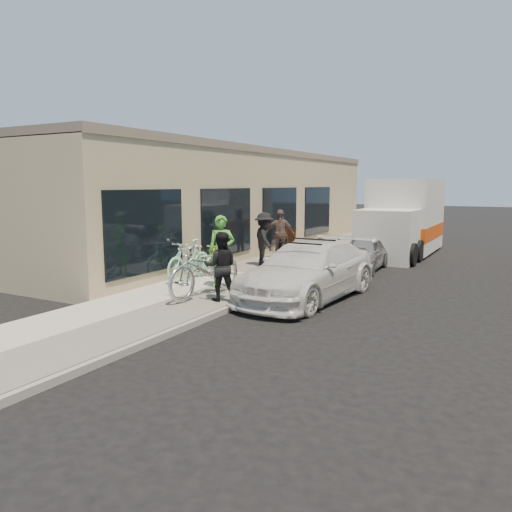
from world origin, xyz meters
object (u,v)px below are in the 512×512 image
at_px(woman_rider, 221,251).
at_px(bystander_b, 280,234).
at_px(bystander_a, 264,239).
at_px(cruiser_bike_a, 189,260).
at_px(tandem_bike, 206,269).
at_px(cruiser_bike_b, 200,263).
at_px(moving_truck, 403,221).
at_px(man_standing, 221,266).
at_px(sedan_silver, 362,254).
at_px(sandwich_board, 285,241).
at_px(bike_rack, 194,259).
at_px(cruiser_bike_c, 217,257).
at_px(sedan_white, 308,271).

height_order(woman_rider, bystander_b, woman_rider).
bearing_deg(bystander_a, bystander_b, -36.36).
bearing_deg(bystander_a, cruiser_bike_a, 121.48).
bearing_deg(tandem_bike, cruiser_bike_b, 133.61).
relative_size(moving_truck, man_standing, 3.85).
distance_m(sedan_silver, cruiser_bike_a, 5.96).
bearing_deg(bystander_b, sandwich_board, 82.19).
xyz_separation_m(bike_rack, sedan_silver, (3.66, 4.40, -0.16)).
relative_size(tandem_bike, woman_rider, 1.35).
bearing_deg(bystander_b, cruiser_bike_a, -119.73).
relative_size(woman_rider, cruiser_bike_a, 1.00).
relative_size(cruiser_bike_c, bystander_b, 0.85).
bearing_deg(sedan_silver, sandwich_board, 155.82).
relative_size(bike_rack, sandwich_board, 0.91).
bearing_deg(cruiser_bike_b, sedan_white, -2.67).
bearing_deg(sandwich_board, cruiser_bike_a, -74.01).
height_order(bike_rack, bystander_a, bystander_a).
bearing_deg(moving_truck, sedan_silver, -93.36).
bearing_deg(cruiser_bike_a, cruiser_bike_c, 90.49).
distance_m(man_standing, bystander_a, 5.12).
relative_size(sedan_silver, tandem_bike, 1.24).
bearing_deg(bystander_b, sedan_white, -81.33).
relative_size(bike_rack, woman_rider, 0.48).
bearing_deg(cruiser_bike_a, man_standing, -36.35).
xyz_separation_m(bike_rack, moving_truck, (3.93, 8.95, 0.66)).
bearing_deg(bike_rack, sedan_silver, 50.22).
bearing_deg(woman_rider, cruiser_bike_b, 124.28).
bearing_deg(cruiser_bike_c, cruiser_bike_b, -103.48).
xyz_separation_m(cruiser_bike_b, bystander_b, (0.32, 4.54, 0.46)).
relative_size(bike_rack, cruiser_bike_b, 0.55).
relative_size(moving_truck, bystander_b, 3.47).
bearing_deg(sedan_silver, woman_rider, -115.85).
distance_m(cruiser_bike_b, bystander_a, 2.91).
bearing_deg(sedan_white, bike_rack, 179.82).
distance_m(sedan_silver, bystander_b, 3.18).
distance_m(sandwich_board, cruiser_bike_c, 4.78).
relative_size(tandem_bike, cruiser_bike_a, 1.36).
relative_size(sedan_white, tandem_bike, 1.98).
distance_m(tandem_bike, bystander_b, 6.53).
xyz_separation_m(sedan_silver, bystander_a, (-2.85, -1.60, 0.50)).
xyz_separation_m(man_standing, cruiser_bike_b, (-2.06, 2.09, -0.37)).
distance_m(sedan_silver, man_standing, 6.66).
relative_size(cruiser_bike_a, bystander_a, 1.06).
bearing_deg(bystander_b, sedan_silver, -26.91).
height_order(bike_rack, cruiser_bike_c, cruiser_bike_c).
xyz_separation_m(tandem_bike, woman_rider, (-0.26, 1.09, 0.27)).
height_order(sandwich_board, sedan_white, sedan_white).
bearing_deg(sedan_silver, bike_rack, -132.56).
relative_size(sedan_white, woman_rider, 2.68).
bearing_deg(tandem_bike, cruiser_bike_c, 123.96).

